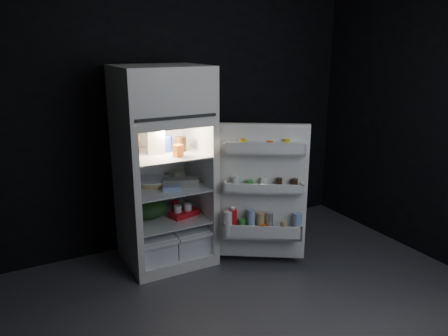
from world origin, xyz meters
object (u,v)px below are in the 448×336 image
fridge_door (263,195)px  egg_carton (181,182)px  milk_jug (156,140)px  yogurt_tray (184,213)px  refrigerator (163,160)px

fridge_door → egg_carton: size_ratio=3.81×
milk_jug → egg_carton: bearing=-19.5°
fridge_door → milk_jug: bearing=142.5°
fridge_door → egg_carton: (-0.57, 0.46, 0.08)m
milk_jug → yogurt_tray: size_ratio=0.91×
milk_jug → egg_carton: milk_jug is taller
milk_jug → yogurt_tray: milk_jug is taller
fridge_door → milk_jug: 1.05m
fridge_door → refrigerator: bearing=140.3°
egg_carton → yogurt_tray: size_ratio=1.21×
milk_jug → yogurt_tray: 0.73m
egg_carton → yogurt_tray: egg_carton is taller
yogurt_tray → egg_carton: bearing=-162.9°
fridge_door → yogurt_tray: (-0.55, 0.47, -0.23)m
yogurt_tray → fridge_door: bearing=-55.8°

